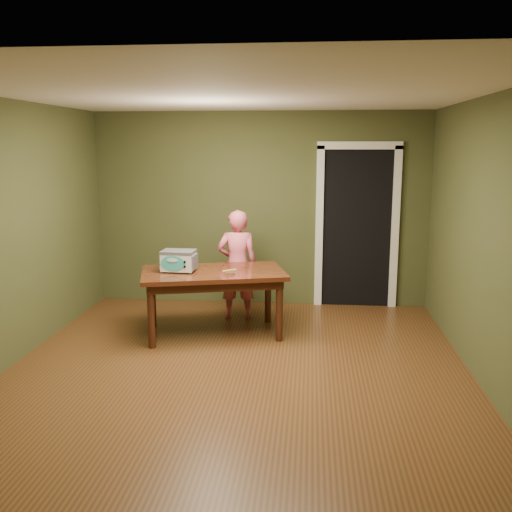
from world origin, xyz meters
name	(u,v)px	position (x,y,z in m)	size (l,w,h in m)	color
floor	(237,372)	(0.00, 0.00, 0.00)	(5.00, 5.00, 0.00)	brown
room_shell	(236,195)	(0.00, 0.00, 1.71)	(4.52, 5.02, 2.61)	#434625
doorway	(355,226)	(1.30, 2.78, 1.06)	(1.10, 0.66, 2.25)	black
dining_table	(213,279)	(-0.41, 1.10, 0.65)	(1.78, 1.28, 0.75)	#33160B
toy_oven	(179,260)	(-0.79, 1.03, 0.88)	(0.40, 0.29, 0.24)	#4C4F54
baking_pan	(230,273)	(-0.19, 0.95, 0.76)	(0.10, 0.10, 0.02)	silver
spatula	(229,270)	(-0.23, 1.14, 0.75)	(0.18, 0.03, 0.01)	#DDD360
child	(237,264)	(-0.22, 1.77, 0.69)	(0.50, 0.33, 1.37)	#E25D74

